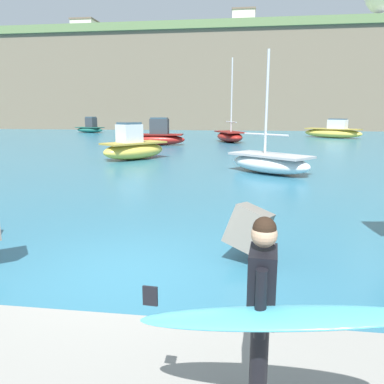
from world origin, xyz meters
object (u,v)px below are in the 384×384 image
Objects in this scene: station_building_west at (87,33)px; boat_mid_left at (333,132)px; boat_mid_right at (133,147)px; surfer_with_board at (265,310)px; boat_mid_centre at (270,162)px; boat_far_centre at (156,137)px; boat_near_right at (90,128)px; boat_near_centre at (230,136)px; station_building_central at (243,28)px.

boat_mid_left is at bearing -38.96° from station_building_west.
boat_mid_right is 0.75× the size of station_building_west.
station_building_west is at bearing 113.39° from surfer_with_board.
station_building_west is at bearing 119.21° from boat_mid_centre.
boat_mid_left is at bearing 34.14° from boat_far_centre.
boat_far_centre is (-17.14, -11.62, 0.04)m from boat_mid_left.
boat_near_right is 0.82× the size of boat_mid_centre.
boat_far_centre is at bearing -145.37° from boat_near_centre.
boat_far_centre is 52.89m from station_building_central.
boat_mid_right is (-6.80, 19.30, -0.56)m from surfer_with_board.
surfer_with_board is 41.89m from boat_mid_left.
boat_far_centre is (13.53, -18.25, 0.08)m from boat_near_right.
station_building_west is at bearing -172.93° from station_building_central.
boat_mid_right is (-7.80, 4.22, 0.21)m from boat_mid_centre.
surfer_with_board is at bearing -87.27° from boat_near_centre.
boat_far_centre reaches higher than boat_mid_right.
boat_far_centre is (-6.14, -4.24, 0.16)m from boat_near_centre.
boat_mid_centre is (22.26, -32.36, -0.14)m from boat_near_right.
boat_near_right reaches higher than surfer_with_board.
boat_mid_left is at bearing 33.87° from boat_near_centre.
boat_far_centre reaches higher than surfer_with_board.
boat_mid_centre is 0.95× the size of station_building_west.
boat_far_centre is 0.74× the size of station_building_central.
station_building_west reaches higher than boat_near_centre.
boat_mid_centre is (1.00, 15.08, -0.77)m from surfer_with_board.
surfer_with_board is 0.41× the size of boat_far_centre.
boat_mid_right is 63.24m from station_building_west.
boat_far_centre is at bearing 121.74° from boat_mid_centre.
boat_mid_right is at bearing -95.58° from station_building_central.
boat_mid_left is at bearing 71.90° from boat_mid_centre.
boat_near_centre is 1.22× the size of boat_mid_left.
boat_near_centre is 24.15m from boat_near_right.
boat_near_centre reaches higher than boat_mid_left.
boat_near_right is 39.28m from boat_mid_centre.
station_building_west is 31.43m from station_building_central.
boat_near_right is at bearing 114.14° from surfer_with_board.
station_building_west is at bearing 126.72° from boat_near_centre.
station_building_west is (-30.61, 41.03, 17.75)m from boat_near_centre.
surfer_with_board is 30.21m from boat_far_centre.
surfer_with_board is at bearing -89.25° from station_building_central.
boat_mid_left is (11.01, 7.39, 0.12)m from boat_near_centre.
boat_near_right is 0.65× the size of station_building_central.
station_building_west is (-24.48, 45.27, 17.59)m from boat_far_centre.
station_building_central is (5.77, 59.03, 18.39)m from boat_mid_right.
boat_mid_left is at bearing 53.01° from boat_mid_right.
boat_mid_left is 1.12× the size of boat_mid_centre.
boat_mid_right is 0.62× the size of station_building_central.
boat_mid_centre is 70.33m from station_building_west.
boat_mid_left is at bearing 77.02° from surfer_with_board.
boat_near_centre reaches higher than boat_mid_right.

